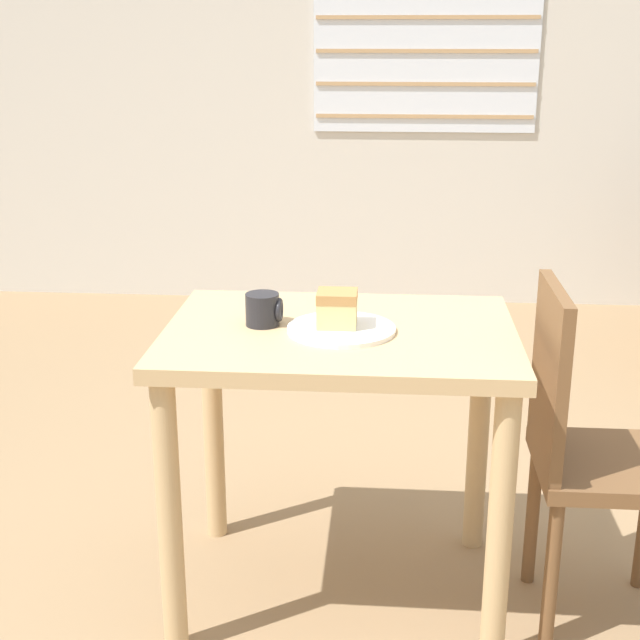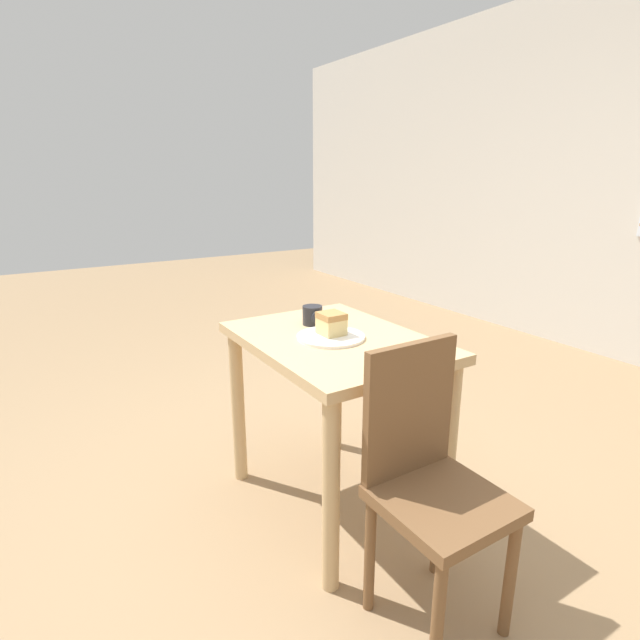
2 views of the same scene
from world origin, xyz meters
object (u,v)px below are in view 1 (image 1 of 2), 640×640
object	(u,v)px
chair_near_window	(586,447)
cake_slice	(337,308)
dining_table_near	(340,381)
plate	(342,329)
coffee_mug	(264,309)

from	to	relation	value
chair_near_window	cake_slice	xyz separation A→B (m)	(-0.63, 0.05, 0.33)
dining_table_near	cake_slice	distance (m)	0.20
dining_table_near	cake_slice	xyz separation A→B (m)	(-0.01, -0.01, 0.20)
dining_table_near	plate	distance (m)	0.15
cake_slice	coffee_mug	world-z (taller)	cake_slice
chair_near_window	cake_slice	distance (m)	0.71
cake_slice	coffee_mug	bearing A→B (deg)	171.70
dining_table_near	chair_near_window	xyz separation A→B (m)	(0.62, -0.06, -0.13)
coffee_mug	chair_near_window	bearing A→B (deg)	-5.19
plate	coffee_mug	world-z (taller)	coffee_mug
plate	coffee_mug	bearing A→B (deg)	169.47
plate	dining_table_near	bearing A→B (deg)	100.80
cake_slice	chair_near_window	bearing A→B (deg)	-4.25
cake_slice	coffee_mug	xyz separation A→B (m)	(-0.19, 0.03, -0.02)
dining_table_near	chair_near_window	distance (m)	0.64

